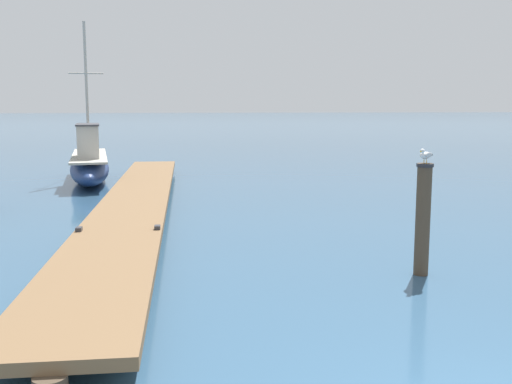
% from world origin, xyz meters
% --- Properties ---
extents(floating_dock, '(2.34, 21.63, 0.53)m').
position_xyz_m(floating_dock, '(-4.30, 12.54, 0.36)').
color(floating_dock, brown).
rests_on(floating_dock, ground).
extents(fishing_boat_0, '(2.31, 7.35, 6.20)m').
position_xyz_m(fishing_boat_0, '(-6.45, 19.62, 0.74)').
color(fishing_boat_0, navy).
rests_on(fishing_boat_0, ground).
extents(mooring_piling, '(0.30, 0.30, 2.01)m').
position_xyz_m(mooring_piling, '(1.12, 5.78, 1.04)').
color(mooring_piling, '#4C3D2D').
rests_on(mooring_piling, ground).
extents(perched_seagull, '(0.32, 0.29, 0.26)m').
position_xyz_m(perched_seagull, '(1.12, 5.78, 2.16)').
color(perched_seagull, gold).
rests_on(perched_seagull, mooring_piling).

